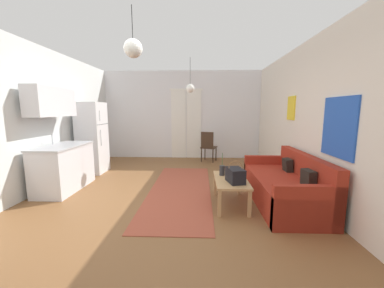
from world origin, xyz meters
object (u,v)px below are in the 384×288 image
Objects in this scene: refrigerator at (92,138)px; pendant_lamp_near at (133,48)px; handbag at (235,175)px; couch at (287,187)px; coffee_table at (231,182)px; bamboo_vase at (222,170)px; accent_chair at (208,145)px; pendant_lamp_far at (190,88)px.

pendant_lamp_near is (1.87, -2.66, 1.42)m from refrigerator.
refrigerator is at bearing 147.58° from handbag.
refrigerator is (-4.14, 1.77, 0.60)m from couch.
refrigerator is (-3.19, 1.87, 0.49)m from coffee_table.
bamboo_vase is 0.22× the size of refrigerator.
couch is at bearing -23.19° from refrigerator.
refrigerator is 1.91× the size of accent_chair.
couch is at bearing 17.07° from handbag.
pendant_lamp_far reaches higher than accent_chair.
couch is 5.02× the size of bamboo_vase.
pendant_lamp_far reaches higher than couch.
pendant_lamp_near is at bearing -140.28° from bamboo_vase.
bamboo_vase is 0.43× the size of accent_chair.
bamboo_vase is 0.65× the size of pendant_lamp_near.
refrigerator is 3.21m from accent_chair.
handbag reaches higher than coffee_table.
pendant_lamp_far is (-0.80, 2.10, 1.51)m from handbag.
couch is at bearing -5.54° from bamboo_vase.
coffee_table is 0.25m from handbag.
pendant_lamp_far reaches higher than handbag.
refrigerator reaches higher than bamboo_vase.
coffee_table is at bearing -58.07° from bamboo_vase.
couch is 2.40× the size of pendant_lamp_far.
bamboo_vase is at bearing 113.74° from handbag.
pendant_lamp_far is at bearing 133.16° from couch.
couch is 1.11m from bamboo_vase.
accent_chair is 1.52× the size of pendant_lamp_near.
coffee_table is 2.46m from pendant_lamp_near.
bamboo_vase is 2.35m from pendant_lamp_near.
coffee_table is at bearing -174.02° from couch.
refrigerator is at bearing 149.58° from coffee_table.
bamboo_vase is at bearing -28.59° from refrigerator.
couch is 3.17m from pendant_lamp_near.
pendant_lamp_near is at bearing -149.20° from coffee_table.
pendant_lamp_near reaches higher than handbag.
pendant_lamp_far is (-1.71, 1.82, 1.79)m from couch.
accent_chair reaches higher than handbag.
accent_chair is (-0.27, 3.14, 0.12)m from coffee_table.
handbag is 0.22× the size of refrigerator.
couch is at bearing 21.33° from pendant_lamp_near.
pendant_lamp_near is at bearing -54.89° from refrigerator.
pendant_lamp_near is at bearing -101.75° from pendant_lamp_far.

